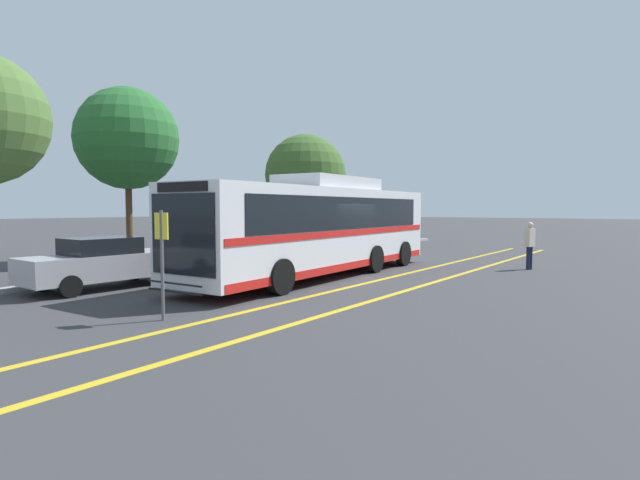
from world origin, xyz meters
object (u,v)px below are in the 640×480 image
at_px(transit_bus, 320,226).
at_px(tree_1, 127,139).
at_px(pedestrian_0, 530,242).
at_px(bus_stop_sign, 162,251).
at_px(tree_0, 305,175).
at_px(parked_car_1, 104,263).
at_px(parked_car_2, 238,250).
at_px(parked_car_3, 334,242).

bearing_deg(transit_bus, tree_1, 4.22).
height_order(transit_bus, pedestrian_0, transit_bus).
xyz_separation_m(bus_stop_sign, tree_0, (18.89, 10.80, 2.99)).
xyz_separation_m(parked_car_1, tree_0, (17.26, 5.82, 3.70)).
xyz_separation_m(transit_bus, parked_car_1, (-5.95, 3.57, -0.98)).
height_order(parked_car_1, tree_1, tree_1).
xyz_separation_m(parked_car_1, bus_stop_sign, (-1.63, -4.98, 0.71)).
xyz_separation_m(parked_car_1, parked_car_2, (5.62, 0.15, -0.02)).
height_order(parked_car_2, tree_1, tree_1).
height_order(parked_car_1, tree_0, tree_0).
bearing_deg(tree_1, parked_car_2, -81.43).
xyz_separation_m(tree_0, tree_1, (-12.51, 0.16, 0.92)).
bearing_deg(tree_0, parked_car_3, -130.61).
height_order(parked_car_2, tree_0, tree_0).
height_order(transit_bus, parked_car_1, transit_bus).
relative_size(transit_bus, tree_1, 1.67).
bearing_deg(transit_bus, parked_car_3, -62.22).
distance_m(parked_car_2, tree_0, 13.46).
bearing_deg(parked_car_3, parked_car_1, -91.06).
bearing_deg(tree_0, tree_1, 179.26).
distance_m(parked_car_2, bus_stop_sign, 8.92).
xyz_separation_m(transit_bus, pedestrian_0, (6.17, -5.48, -0.69)).
bearing_deg(parked_car_2, bus_stop_sign, 125.23).
xyz_separation_m(parked_car_3, pedestrian_0, (-0.47, -9.43, 0.38)).
bearing_deg(parked_car_1, tree_0, 110.35).
bearing_deg(bus_stop_sign, tree_1, -33.15).
relative_size(bus_stop_sign, tree_0, 0.33).
bearing_deg(pedestrian_0, bus_stop_sign, -179.95).
relative_size(parked_car_1, parked_car_2, 1.02).
height_order(bus_stop_sign, tree_1, tree_1).
bearing_deg(tree_0, pedestrian_0, -109.07).
xyz_separation_m(parked_car_2, parked_car_3, (6.96, 0.22, -0.07)).
relative_size(parked_car_2, tree_0, 0.64).
relative_size(transit_bus, parked_car_2, 2.81).
distance_m(transit_bus, parked_car_2, 3.87).
relative_size(transit_bus, pedestrian_0, 6.94).
bearing_deg(parked_car_3, tree_1, -128.32).
relative_size(parked_car_3, tree_0, 0.65).
relative_size(bus_stop_sign, tree_1, 0.31).
bearing_deg(transit_bus, parked_car_2, 2.01).
distance_m(parked_car_2, pedestrian_0, 11.27).
distance_m(transit_bus, bus_stop_sign, 7.71).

